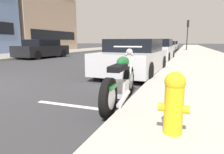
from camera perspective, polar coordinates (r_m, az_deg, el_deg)
name	(u,v)px	position (r m, az deg, el deg)	size (l,w,h in m)	color
sidewalk_near_curb	(205,58)	(15.27, 25.02, 4.83)	(120.00, 4.40, 0.14)	#ADA89E
sidewalk_far_curb	(35,54)	(20.29, -21.13, 6.17)	(120.00, 5.00, 0.14)	gray
parking_stall_stripe	(87,107)	(3.80, -7.15, -8.64)	(0.12, 2.20, 0.01)	silver
parked_motorcycle	(121,82)	(3.90, 2.61, -1.51)	(2.17, 0.62, 1.13)	black
parked_car_mid_block	(134,57)	(7.61, 6.36, 5.57)	(4.21, 2.04, 1.31)	silver
parked_car_across_street	(158,50)	(13.40, 13.01, 7.41)	(4.20, 1.90, 1.39)	silver
parked_car_at_intersection	(162,47)	(19.68, 14.09, 8.20)	(4.31, 1.84, 1.43)	black
parked_car_second_in_row	(168,47)	(25.53, 15.62, 8.37)	(4.35, 1.94, 1.30)	gray
parked_car_far_down_curb	(172,46)	(31.77, 16.78, 8.61)	(4.43, 1.82, 1.32)	gray
car_opposite_curb	(42,49)	(16.15, -19.37, 7.54)	(4.31, 2.17, 1.37)	black
fire_hydrant	(174,101)	(2.45, 17.32, -6.65)	(0.24, 0.36, 0.74)	gold
traffic_signal_near_corner	(188,29)	(28.13, 20.85, 12.83)	(0.36, 0.28, 3.79)	black
townhouse_mid_block	(22,16)	(30.41, -24.43, 15.58)	(10.47, 10.69, 9.18)	tan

